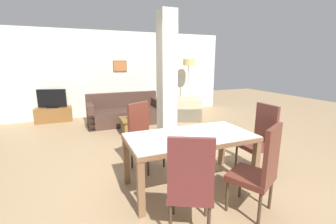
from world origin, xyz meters
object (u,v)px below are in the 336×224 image
Objects in this scene: dining_chair_near_right at (260,168)px; dining_chair_far_left at (144,134)px; dining_table at (190,145)px; armchair at (185,110)px; floor_lamp at (189,67)px; dining_chair_near_left at (190,183)px; bottle at (129,115)px; tv_stand at (54,115)px; coffee_table at (133,125)px; tv_screen at (52,99)px; dining_chair_head_right at (260,137)px; sofa at (125,113)px.

dining_chair_far_left is at bearing 90.34° from dining_chair_near_right.
dining_table is 0.94m from dining_chair_far_left.
armchair is (1.18, 4.29, -0.28)m from dining_chair_near_right.
dining_chair_near_right is at bearing -62.78° from dining_table.
floor_lamp reaches higher than dining_chair_far_left.
bottle is at bearing 115.36° from dining_chair_near_left.
tv_stand is at bearing 131.59° from bottle.
coffee_table is 3.27m from floor_lamp.
dining_table is 1.61× the size of dining_chair_near_right.
armchair reaches higher than coffee_table.
dining_chair_head_right is at bearing 141.04° from tv_screen.
dining_table is 5.02m from floor_lamp.
dining_chair_near_right is 1.90m from dining_chair_far_left.
coffee_table is at bearing -144.37° from floor_lamp.
dining_chair_near_left reaches higher than coffee_table.
coffee_table is 2.75m from tv_stand.
tv_stand is at bearing 134.04° from coffee_table.
dining_chair_head_right is at bearing -61.27° from coffee_table.
tv_screen is (-1.67, 3.81, 0.11)m from dining_chair_far_left.
bottle is (-1.56, 2.60, -0.07)m from dining_chair_head_right.
dining_chair_near_right is 1.00× the size of dining_chair_head_right.
tv_stand is at bearing -94.27° from dining_chair_far_left.
sofa is 2.15m from tv_stand.
dining_chair_far_left reaches higher than tv_stand.
dining_chair_far_left reaches higher than sofa.
dining_chair_near_left is 4.76m from armchair.
tv_screen is at bearing 87.66° from dining_chair_near_right.
tv_screen reaches higher than sofa.
dining_chair_head_right is at bearing -59.01° from bottle.
dining_chair_far_left is 2.89m from sofa.
armchair is (0.36, 3.44, -0.28)m from dining_chair_head_right.
dining_chair_head_right is 3.04m from bottle.
dining_table reaches higher than coffee_table.
dining_table is 0.85× the size of sofa.
tv_screen is (-3.37, 4.64, 0.11)m from dining_chair_head_right.
dining_chair_near_left is 1.00× the size of armchair.
dining_chair_near_right is at bearing -77.95° from bottle.
floor_lamp is (2.52, 1.79, 1.06)m from bottle.
tv_screen is at bearing 114.43° from dining_table.
dining_table is 3.82m from armchair.
dining_chair_far_left reaches higher than bottle.
dining_chair_head_right is at bearing 14.67° from armchair.
dining_chair_head_right is (1.26, 0.00, -0.04)m from dining_table.
bottle is 0.29× the size of tv_stand.
dining_chair_far_left is 4.18m from tv_stand.
armchair is 2.10m from bottle.
dining_chair_near_right is 0.60× the size of floor_lamp.
tv_stand is 1.26× the size of tv_screen.
tv_screen is at bearing 134.65° from dining_chair_near_left.
dining_chair_head_right is 1.10× the size of tv_stand.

